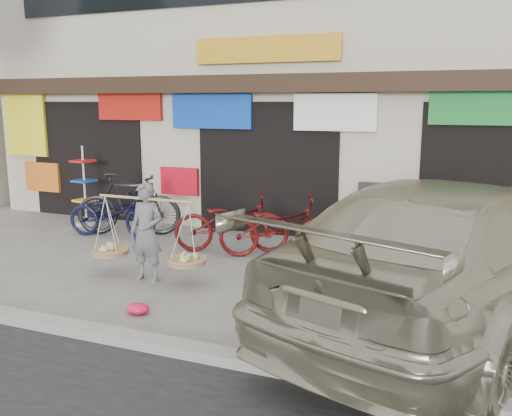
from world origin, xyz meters
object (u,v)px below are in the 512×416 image
at_px(bike_1, 129,204).
at_px(street_vendor, 147,237).
at_px(bike_3, 231,222).
at_px(suv, 454,252).
at_px(bike_0, 112,213).
at_px(display_rack, 85,193).
at_px(bike_2, 278,226).

bearing_deg(bike_1, street_vendor, -160.47).
bearing_deg(street_vendor, bike_3, 76.01).
height_order(bike_1, suv, suv).
relative_size(street_vendor, bike_1, 0.91).
xyz_separation_m(bike_0, suv, (6.54, -1.99, 0.40)).
bearing_deg(bike_1, bike_3, -119.27).
bearing_deg(display_rack, street_vendor, -39.32).
bearing_deg(bike_0, bike_1, -45.21).
distance_m(bike_0, bike_3, 2.69).
height_order(bike_0, bike_2, bike_2).
bearing_deg(bike_2, street_vendor, 123.80).
bearing_deg(bike_1, suv, -130.10).
distance_m(bike_2, suv, 3.51).
bearing_deg(bike_3, bike_0, 67.40).
bearing_deg(bike_2, bike_3, 69.64).
height_order(street_vendor, bike_3, street_vendor).
relative_size(bike_1, bike_2, 1.02).
height_order(street_vendor, display_rack, display_rack).
relative_size(bike_2, bike_3, 1.00).
height_order(street_vendor, bike_2, street_vendor).
distance_m(street_vendor, bike_1, 3.06).
relative_size(bike_0, bike_1, 0.87).
xyz_separation_m(bike_2, display_rack, (-4.84, 0.84, 0.16)).
xyz_separation_m(bike_1, suv, (6.33, -2.27, 0.25)).
xyz_separation_m(street_vendor, display_rack, (-3.42, 2.80, 0.01)).
xyz_separation_m(bike_3, suv, (3.85, -1.88, 0.34)).
bearing_deg(street_vendor, bike_0, 137.20).
bearing_deg(bike_0, street_vendor, -142.65).
xyz_separation_m(bike_0, display_rack, (-1.25, 0.74, 0.21)).
height_order(bike_2, suv, suv).
relative_size(street_vendor, display_rack, 1.10).
height_order(street_vendor, suv, suv).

